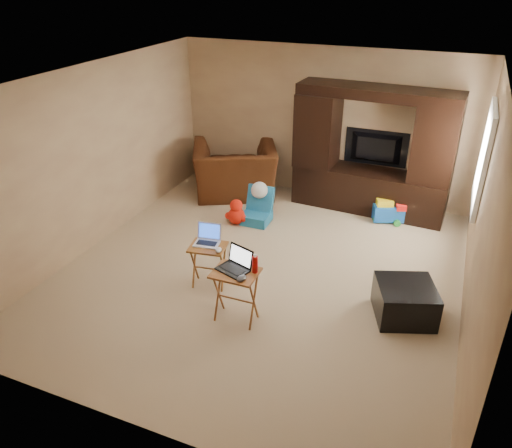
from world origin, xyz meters
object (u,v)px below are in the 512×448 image
at_px(television, 375,149).
at_px(tray_table_right, 236,296).
at_px(plush_toy, 236,212).
at_px(tray_table_left, 209,266).
at_px(water_bottle, 255,264).
at_px(child_rocker, 256,206).
at_px(entertainment_center, 373,151).
at_px(mouse_right, 242,278).
at_px(push_toy, 389,210).
at_px(recliner, 235,170).
at_px(laptop_right, 232,261).
at_px(mouse_left, 219,250).
at_px(ottoman, 405,301).
at_px(laptop_left, 206,236).

xyz_separation_m(television, tray_table_right, (-0.80, -3.71, -0.64)).
height_order(plush_toy, tray_table_left, tray_table_left).
relative_size(tray_table_left, water_bottle, 2.89).
height_order(television, tray_table_left, television).
xyz_separation_m(television, child_rocker, (-1.51, -1.40, -0.68)).
height_order(entertainment_center, mouse_right, entertainment_center).
distance_m(push_toy, water_bottle, 3.29).
distance_m(television, tray_table_right, 3.84).
distance_m(entertainment_center, recliner, 2.35).
bearing_deg(laptop_right, recliner, 132.98).
height_order(tray_table_right, mouse_left, tray_table_right).
bearing_deg(child_rocker, ottoman, -32.74).
bearing_deg(push_toy, recliner, 158.52).
bearing_deg(laptop_left, entertainment_center, 55.03).
distance_m(entertainment_center, mouse_left, 3.30).
height_order(television, recliner, television).
distance_m(push_toy, tray_table_right, 3.39).
relative_size(child_rocker, ottoman, 0.88).
relative_size(television, child_rocker, 1.81).
bearing_deg(tray_table_right, tray_table_left, 139.91).
relative_size(television, recliner, 0.74).
distance_m(entertainment_center, mouse_right, 3.66).
xyz_separation_m(laptop_right, mouse_right, (0.17, -0.14, -0.09)).
relative_size(entertainment_center, laptop_left, 8.17).
bearing_deg(recliner, entertainment_center, 160.57).
bearing_deg(ottoman, child_rocker, 148.44).
xyz_separation_m(television, mouse_left, (-1.21, -3.28, -0.36)).
relative_size(child_rocker, plush_toy, 1.35).
relative_size(tray_table_left, laptop_left, 1.91).
bearing_deg(water_bottle, push_toy, 71.90).
height_order(push_toy, tray_table_right, tray_table_right).
height_order(plush_toy, mouse_left, mouse_left).
distance_m(child_rocker, laptop_right, 2.43).
bearing_deg(entertainment_center, ottoman, -67.18).
xyz_separation_m(ottoman, laptop_left, (-2.39, -0.27, 0.49)).
distance_m(laptop_right, water_bottle, 0.25).
xyz_separation_m(tray_table_right, mouse_right, (0.13, -0.12, 0.35)).
height_order(mouse_left, mouse_right, mouse_right).
bearing_deg(child_rocker, mouse_left, -82.37).
bearing_deg(mouse_left, tray_table_left, 159.08).
bearing_deg(push_toy, entertainment_center, 121.69).
relative_size(ottoman, laptop_left, 2.14).
distance_m(tray_table_right, mouse_right, 0.39).
distance_m(recliner, mouse_left, 2.94).
xyz_separation_m(push_toy, laptop_right, (-1.25, -3.14, 0.58)).
height_order(push_toy, ottoman, ottoman).
bearing_deg(laptop_left, mouse_left, -34.23).
relative_size(entertainment_center, tray_table_left, 4.28).
height_order(television, push_toy, television).
bearing_deg(entertainment_center, tray_table_left, -112.11).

